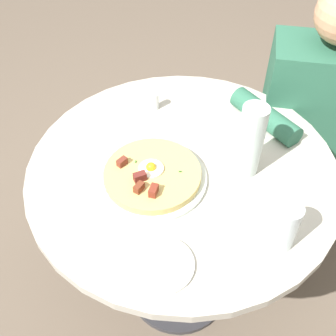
{
  "coord_description": "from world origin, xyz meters",
  "views": [
    {
      "loc": [
        0.11,
        -0.85,
        1.65
      ],
      "look_at": [
        -0.04,
        -0.03,
        0.76
      ],
      "focal_mm": 44.93,
      "sensor_mm": 36.0,
      "label": 1
    }
  ],
  "objects_px": {
    "person_seated": "(304,143)",
    "bread_plate": "(162,265)",
    "breakfast_pizza": "(152,174)",
    "fork": "(229,121)",
    "salt_shaker": "(155,101)",
    "water_bottle": "(250,141)",
    "pizza_plate": "(153,178)",
    "knife": "(227,128)",
    "water_glass": "(284,226)",
    "dining_table": "(182,203)"
  },
  "relations": [
    {
      "from": "bread_plate",
      "to": "salt_shaker",
      "type": "relative_size",
      "value": 2.66
    },
    {
      "from": "person_seated",
      "to": "pizza_plate",
      "type": "xyz_separation_m",
      "value": [
        -0.5,
        -0.5,
        0.24
      ]
    },
    {
      "from": "fork",
      "to": "water_bottle",
      "type": "xyz_separation_m",
      "value": [
        0.06,
        -0.2,
        0.11
      ]
    },
    {
      "from": "water_glass",
      "to": "fork",
      "type": "bearing_deg",
      "value": 109.78
    },
    {
      "from": "pizza_plate",
      "to": "water_glass",
      "type": "height_order",
      "value": "water_glass"
    },
    {
      "from": "person_seated",
      "to": "bread_plate",
      "type": "xyz_separation_m",
      "value": [
        -0.42,
        -0.77,
        0.24
      ]
    },
    {
      "from": "pizza_plate",
      "to": "breakfast_pizza",
      "type": "height_order",
      "value": "breakfast_pizza"
    },
    {
      "from": "breakfast_pizza",
      "to": "salt_shaker",
      "type": "distance_m",
      "value": 0.33
    },
    {
      "from": "dining_table",
      "to": "knife",
      "type": "relative_size",
      "value": 5.13
    },
    {
      "from": "dining_table",
      "to": "breakfast_pizza",
      "type": "xyz_separation_m",
      "value": [
        -0.08,
        -0.07,
        0.2
      ]
    },
    {
      "from": "water_glass",
      "to": "salt_shaker",
      "type": "relative_size",
      "value": 2.34
    },
    {
      "from": "fork",
      "to": "salt_shaker",
      "type": "bearing_deg",
      "value": -1.51
    },
    {
      "from": "knife",
      "to": "person_seated",
      "type": "bearing_deg",
      "value": -135.81
    },
    {
      "from": "person_seated",
      "to": "pizza_plate",
      "type": "distance_m",
      "value": 0.75
    },
    {
      "from": "water_glass",
      "to": "water_bottle",
      "type": "height_order",
      "value": "water_bottle"
    },
    {
      "from": "bread_plate",
      "to": "water_glass",
      "type": "height_order",
      "value": "water_glass"
    },
    {
      "from": "pizza_plate",
      "to": "dining_table",
      "type": "bearing_deg",
      "value": 41.98
    },
    {
      "from": "person_seated",
      "to": "knife",
      "type": "xyz_separation_m",
      "value": [
        -0.31,
        -0.25,
        0.24
      ]
    },
    {
      "from": "pizza_plate",
      "to": "salt_shaker",
      "type": "height_order",
      "value": "salt_shaker"
    },
    {
      "from": "breakfast_pizza",
      "to": "pizza_plate",
      "type": "bearing_deg",
      "value": 51.65
    },
    {
      "from": "salt_shaker",
      "to": "pizza_plate",
      "type": "bearing_deg",
      "value": -79.85
    },
    {
      "from": "person_seated",
      "to": "bread_plate",
      "type": "height_order",
      "value": "person_seated"
    },
    {
      "from": "bread_plate",
      "to": "pizza_plate",
      "type": "bearing_deg",
      "value": 106.0
    },
    {
      "from": "water_glass",
      "to": "dining_table",
      "type": "bearing_deg",
      "value": 141.73
    },
    {
      "from": "bread_plate",
      "to": "person_seated",
      "type": "bearing_deg",
      "value": 61.23
    },
    {
      "from": "dining_table",
      "to": "fork",
      "type": "xyz_separation_m",
      "value": [
        0.12,
        0.22,
        0.18
      ]
    },
    {
      "from": "person_seated",
      "to": "salt_shaker",
      "type": "relative_size",
      "value": 19.02
    },
    {
      "from": "pizza_plate",
      "to": "bread_plate",
      "type": "bearing_deg",
      "value": -74.0
    },
    {
      "from": "dining_table",
      "to": "bread_plate",
      "type": "height_order",
      "value": "bread_plate"
    },
    {
      "from": "bread_plate",
      "to": "water_bottle",
      "type": "distance_m",
      "value": 0.42
    },
    {
      "from": "knife",
      "to": "water_glass",
      "type": "bearing_deg",
      "value": 117.12
    },
    {
      "from": "breakfast_pizza",
      "to": "water_bottle",
      "type": "bearing_deg",
      "value": 19.12
    },
    {
      "from": "dining_table",
      "to": "salt_shaker",
      "type": "relative_size",
      "value": 15.48
    },
    {
      "from": "breakfast_pizza",
      "to": "bread_plate",
      "type": "bearing_deg",
      "value": -73.75
    },
    {
      "from": "breakfast_pizza",
      "to": "water_glass",
      "type": "height_order",
      "value": "water_glass"
    },
    {
      "from": "dining_table",
      "to": "breakfast_pizza",
      "type": "height_order",
      "value": "breakfast_pizza"
    },
    {
      "from": "person_seated",
      "to": "salt_shaker",
      "type": "bearing_deg",
      "value": -162.02
    },
    {
      "from": "breakfast_pizza",
      "to": "water_bottle",
      "type": "height_order",
      "value": "water_bottle"
    },
    {
      "from": "bread_plate",
      "to": "salt_shaker",
      "type": "height_order",
      "value": "salt_shaker"
    },
    {
      "from": "dining_table",
      "to": "person_seated",
      "type": "bearing_deg",
      "value": 45.67
    },
    {
      "from": "breakfast_pizza",
      "to": "salt_shaker",
      "type": "height_order",
      "value": "salt_shaker"
    },
    {
      "from": "breakfast_pizza",
      "to": "fork",
      "type": "relative_size",
      "value": 1.54
    },
    {
      "from": "person_seated",
      "to": "salt_shaker",
      "type": "xyz_separation_m",
      "value": [
        -0.56,
        -0.18,
        0.27
      ]
    },
    {
      "from": "person_seated",
      "to": "pizza_plate",
      "type": "height_order",
      "value": "person_seated"
    },
    {
      "from": "breakfast_pizza",
      "to": "bread_plate",
      "type": "xyz_separation_m",
      "value": [
        0.08,
        -0.27,
        -0.02
      ]
    },
    {
      "from": "water_bottle",
      "to": "salt_shaker",
      "type": "distance_m",
      "value": 0.4
    },
    {
      "from": "bread_plate",
      "to": "water_glass",
      "type": "xyz_separation_m",
      "value": [
        0.28,
        0.12,
        0.06
      ]
    },
    {
      "from": "knife",
      "to": "water_glass",
      "type": "distance_m",
      "value": 0.44
    },
    {
      "from": "breakfast_pizza",
      "to": "knife",
      "type": "height_order",
      "value": "breakfast_pizza"
    },
    {
      "from": "breakfast_pizza",
      "to": "fork",
      "type": "distance_m",
      "value": 0.35
    }
  ]
}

